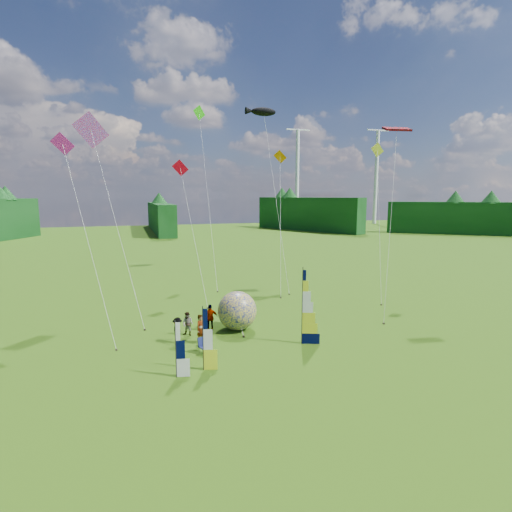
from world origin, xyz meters
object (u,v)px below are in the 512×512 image
object	(u,v)px
bol_inflatable	(237,311)
spectator_b	(188,324)
side_banner_far	(176,350)
spectator_c	(178,330)
spectator_a	(201,329)
camp_chair	(204,346)
spectator_d	(210,318)
feather_banner_main	(302,307)
kite_whale	(275,186)
side_banner_left	(203,340)

from	to	relation	value
bol_inflatable	spectator_b	world-z (taller)	bol_inflatable
side_banner_far	spectator_c	size ratio (longest dim) A/B	1.76
spectator_a	camp_chair	distance (m)	1.81
bol_inflatable	spectator_d	world-z (taller)	bol_inflatable
spectator_a	spectator_b	world-z (taller)	spectator_a
feather_banner_main	spectator_a	bearing A→B (deg)	-177.80
kite_whale	feather_banner_main	bearing A→B (deg)	-88.51
feather_banner_main	spectator_c	xyz separation A→B (m)	(-7.36, 2.53, -1.53)
feather_banner_main	kite_whale	world-z (taller)	kite_whale
feather_banner_main	camp_chair	world-z (taller)	feather_banner_main
side_banner_far	spectator_d	xyz separation A→B (m)	(3.09, 6.45, -0.53)
spectator_a	spectator_c	bearing A→B (deg)	130.18
feather_banner_main	spectator_a	distance (m)	6.47
spectator_a	camp_chair	size ratio (longest dim) A/B	1.92
kite_whale	spectator_c	bearing A→B (deg)	-112.36
spectator_b	kite_whale	size ratio (longest dim) A/B	0.08
spectator_a	feather_banner_main	bearing A→B (deg)	-49.90
spectator_a	kite_whale	xyz separation A→B (m)	(10.73, 15.37, 9.22)
spectator_d	camp_chair	size ratio (longest dim) A/B	1.93
side_banner_left	spectator_a	bearing A→B (deg)	96.31
kite_whale	side_banner_far	bearing A→B (deg)	-106.19
side_banner_left	camp_chair	size ratio (longest dim) A/B	3.52
spectator_d	kite_whale	distance (m)	18.83
side_banner_far	feather_banner_main	bearing A→B (deg)	28.62
side_banner_left	kite_whale	xyz separation A→B (m)	(11.31, 19.31, 8.46)
spectator_a	spectator_c	xyz separation A→B (m)	(-1.39, 0.48, -0.10)
spectator_a	spectator_b	bearing A→B (deg)	78.36
side_banner_far	spectator_a	size ratio (longest dim) A/B	1.58
spectator_b	spectator_d	size ratio (longest dim) A/B	0.86
spectator_b	side_banner_left	bearing A→B (deg)	-52.38
feather_banner_main	bol_inflatable	world-z (taller)	feather_banner_main
feather_banner_main	side_banner_left	bearing A→B (deg)	-142.79
spectator_b	kite_whale	world-z (taller)	kite_whale
feather_banner_main	spectator_d	xyz separation A→B (m)	(-4.93, 4.18, -1.43)
spectator_c	kite_whale	world-z (taller)	kite_whale
bol_inflatable	spectator_c	xyz separation A→B (m)	(-4.24, -1.31, -0.52)
spectator_d	kite_whale	size ratio (longest dim) A/B	0.09
side_banner_left	camp_chair	xyz separation A→B (m)	(0.43, 2.19, -1.21)
spectator_b	camp_chair	distance (m)	3.44
bol_inflatable	spectator_b	size ratio (longest dim) A/B	1.70
side_banner_far	spectator_d	world-z (taller)	side_banner_far
feather_banner_main	spectator_d	bearing A→B (deg)	160.93
spectator_b	camp_chair	size ratio (longest dim) A/B	1.65
side_banner_far	spectator_a	bearing A→B (deg)	77.42
spectator_d	feather_banner_main	bearing A→B (deg)	146.82
spectator_b	spectator_c	world-z (taller)	spectator_c
bol_inflatable	spectator_a	world-z (taller)	bol_inflatable
spectator_b	feather_banner_main	bearing A→B (deg)	8.09
feather_banner_main	spectator_b	bearing A→B (deg)	171.64
spectator_a	kite_whale	distance (m)	20.89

